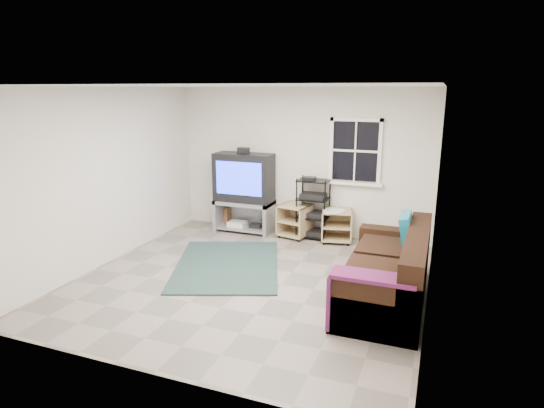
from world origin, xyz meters
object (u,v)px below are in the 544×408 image
at_px(side_table_left, 296,219).
at_px(sofa, 389,274).
at_px(side_table_right, 337,223).
at_px(av_rack, 313,212).
at_px(tv_unit, 244,186).

bearing_deg(side_table_left, sofa, -47.63).
relative_size(side_table_right, sofa, 0.28).
bearing_deg(av_rack, tv_unit, -176.92).
xyz_separation_m(av_rack, side_table_left, (-0.30, -0.03, -0.16)).
bearing_deg(side_table_left, side_table_right, -0.07).
bearing_deg(tv_unit, side_table_right, 1.24).
bearing_deg(side_table_left, tv_unit, -177.79).
relative_size(av_rack, side_table_right, 1.80).
height_order(side_table_left, side_table_right, same).
relative_size(av_rack, sofa, 0.50).
height_order(tv_unit, av_rack, tv_unit).
height_order(side_table_right, sofa, sofa).
xyz_separation_m(side_table_right, sofa, (1.12, -2.03, 0.02)).
bearing_deg(side_table_right, sofa, -61.15).
relative_size(side_table_left, sofa, 0.28).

